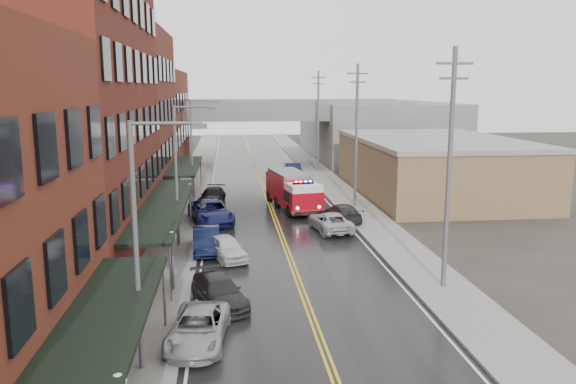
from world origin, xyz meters
TOP-DOWN VIEW (x-y plane):
  - road at (0.00, 30.00)m, footprint 11.00×160.00m
  - sidewalk_left at (-7.30, 30.00)m, footprint 3.00×160.00m
  - sidewalk_right at (7.30, 30.00)m, footprint 3.00×160.00m
  - curb_left at (-5.65, 30.00)m, footprint 0.30×160.00m
  - curb_right at (5.65, 30.00)m, footprint 0.30×160.00m
  - brick_building_b at (-13.30, 23.00)m, footprint 9.00×20.00m
  - brick_building_c at (-13.30, 40.50)m, footprint 9.00×15.00m
  - brick_building_far at (-13.30, 58.00)m, footprint 9.00×20.00m
  - tan_building at (16.00, 40.00)m, footprint 14.00×22.00m
  - right_far_block at (18.00, 70.00)m, footprint 18.00×30.00m
  - awning_0 at (-7.49, 4.00)m, footprint 2.60×16.00m
  - awning_1 at (-7.49, 23.00)m, footprint 2.60×18.00m
  - awning_2 at (-7.49, 40.50)m, footprint 2.60×13.00m
  - globe_lamp_1 at (-6.40, 16.00)m, footprint 0.44×0.44m
  - globe_lamp_2 at (-6.40, 30.00)m, footprint 0.44×0.44m
  - street_lamp_0 at (-6.55, 8.00)m, footprint 2.64×0.22m
  - street_lamp_1 at (-6.55, 24.00)m, footprint 2.64×0.22m
  - street_lamp_2 at (-6.55, 40.00)m, footprint 2.64×0.22m
  - utility_pole_0 at (7.20, 15.00)m, footprint 1.80×0.24m
  - utility_pole_1 at (7.20, 35.00)m, footprint 1.80×0.24m
  - utility_pole_2 at (7.20, 55.00)m, footprint 1.80×0.24m
  - overpass at (0.00, 62.00)m, footprint 40.00×10.00m
  - fire_truck at (1.82, 34.65)m, footprint 4.44×8.59m
  - parked_car_left_2 at (-4.89, 10.03)m, footprint 2.70×4.97m
  - parked_car_left_3 at (-4.11, 13.98)m, footprint 3.19×4.93m
  - parked_car_left_4 at (-3.77, 21.20)m, footprint 2.90×4.43m
  - parked_car_left_5 at (-5.00, 22.80)m, footprint 1.82×4.68m
  - parked_car_left_6 at (-4.91, 30.47)m, footprint 3.96×6.47m
  - parked_car_left_7 at (-5.00, 37.72)m, footprint 2.59×4.97m
  - parked_car_right_0 at (3.60, 27.11)m, footprint 2.86×5.17m
  - parked_car_right_1 at (5.00, 29.80)m, footprint 2.68×4.97m
  - parked_car_right_2 at (3.60, 46.06)m, footprint 2.30×4.87m
  - parked_car_right_3 at (3.80, 52.20)m, footprint 1.84×4.95m

SIDE VIEW (x-z plane):
  - road at x=0.00m, z-range 0.00..0.02m
  - sidewalk_left at x=-7.30m, z-range 0.00..0.15m
  - sidewalk_right at x=7.30m, z-range 0.00..0.15m
  - curb_left at x=-5.65m, z-range 0.00..0.15m
  - curb_right at x=5.65m, z-range 0.00..0.15m
  - parked_car_left_2 at x=-4.89m, z-range 0.00..1.32m
  - parked_car_left_3 at x=-4.11m, z-range 0.00..1.33m
  - parked_car_right_1 at x=5.00m, z-range 0.00..1.37m
  - parked_car_right_0 at x=3.60m, z-range 0.00..1.37m
  - parked_car_left_7 at x=-5.00m, z-range 0.00..1.38m
  - parked_car_left_4 at x=-3.77m, z-range 0.00..1.40m
  - parked_car_left_5 at x=-5.00m, z-range 0.00..1.52m
  - parked_car_right_2 at x=3.60m, z-range 0.00..1.61m
  - parked_car_right_3 at x=3.80m, z-range 0.00..1.62m
  - parked_car_left_6 at x=-4.91m, z-range 0.00..1.68m
  - fire_truck at x=1.82m, z-range 0.13..3.14m
  - globe_lamp_1 at x=-6.40m, z-range 0.75..3.87m
  - globe_lamp_2 at x=-6.40m, z-range 0.75..3.87m
  - tan_building at x=16.00m, z-range 0.00..5.00m
  - awning_2 at x=-7.49m, z-range 1.44..4.53m
  - awning_0 at x=-7.49m, z-range 1.44..4.53m
  - awning_1 at x=-7.49m, z-range 1.44..4.53m
  - right_far_block at x=18.00m, z-range 0.00..8.00m
  - street_lamp_0 at x=-6.55m, z-range 0.69..9.69m
  - street_lamp_1 at x=-6.55m, z-range 0.69..9.69m
  - street_lamp_2 at x=-6.55m, z-range 0.69..9.69m
  - overpass at x=0.00m, z-range 2.24..9.74m
  - brick_building_far at x=-13.30m, z-range 0.00..12.00m
  - utility_pole_0 at x=7.20m, z-range 0.31..12.31m
  - utility_pole_1 at x=7.20m, z-range 0.31..12.31m
  - utility_pole_2 at x=7.20m, z-range 0.31..12.31m
  - brick_building_c at x=-13.30m, z-range 0.00..15.00m
  - brick_building_b at x=-13.30m, z-range 0.00..18.00m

